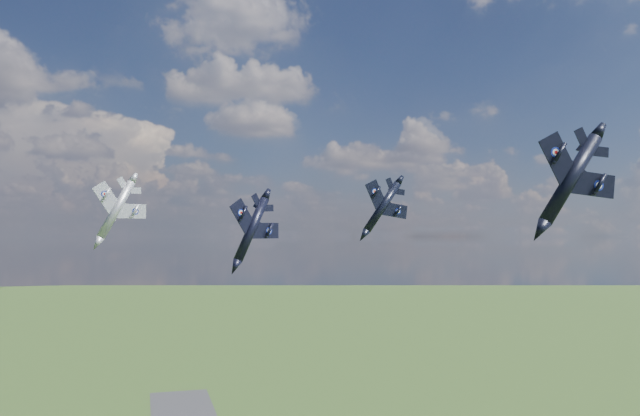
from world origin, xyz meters
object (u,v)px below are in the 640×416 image
object	(u,v)px
jet_lead_navy	(252,229)
jet_right_navy	(571,179)
jet_left_silver	(116,209)
jet_high_navy	(382,207)

from	to	relation	value
jet_lead_navy	jet_right_navy	bearing A→B (deg)	-73.81
jet_right_navy	jet_left_silver	bearing A→B (deg)	148.73
jet_high_navy	jet_right_navy	bearing A→B (deg)	-92.97
jet_high_navy	jet_lead_navy	bearing A→B (deg)	-156.10
jet_left_silver	jet_lead_navy	bearing A→B (deg)	-20.36
jet_high_navy	jet_left_silver	bearing A→B (deg)	-167.96
jet_right_navy	jet_lead_navy	bearing A→B (deg)	134.97
jet_lead_navy	jet_high_navy	xyz separation A→B (m)	(27.79, 15.96, 4.52)
jet_right_navy	jet_high_navy	size ratio (longest dim) A/B	1.04
jet_left_silver	jet_high_navy	bearing A→B (deg)	-0.95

